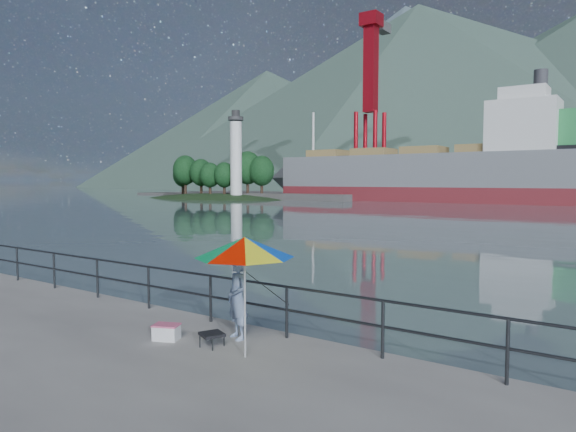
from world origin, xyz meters
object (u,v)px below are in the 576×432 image
(cooler_bag, at_px, (166,333))
(bulk_carrier, at_px, (431,173))
(fisherman, at_px, (238,298))
(beach_umbrella, at_px, (245,247))

(cooler_bag, bearing_deg, bulk_carrier, 82.00)
(fisherman, relative_size, bulk_carrier, 0.03)
(fisherman, height_order, beach_umbrella, beach_umbrella)
(fisherman, bearing_deg, bulk_carrier, 130.02)
(beach_umbrella, xyz_separation_m, bulk_carrier, (-21.51, 71.01, 2.30))
(fisherman, xyz_separation_m, bulk_carrier, (-20.72, 70.29, 3.42))
(fisherman, distance_m, bulk_carrier, 73.36)
(beach_umbrella, bearing_deg, cooler_bag, -176.65)
(beach_umbrella, bearing_deg, fisherman, 137.20)
(fisherman, xyz_separation_m, beach_umbrella, (0.78, -0.73, 1.12))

